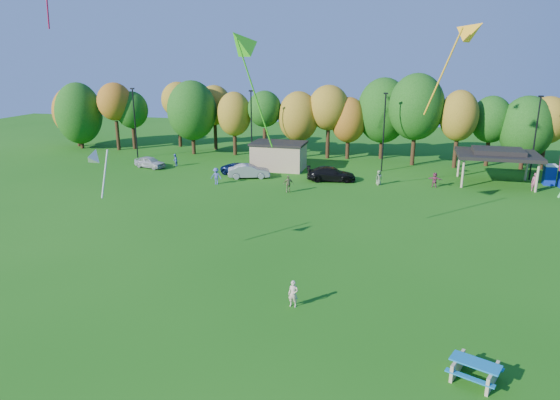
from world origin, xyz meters
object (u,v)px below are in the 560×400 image
(car_b, at_px, (249,171))
(car_c, at_px, (241,169))
(picnic_table, at_px, (475,370))
(car_a, at_px, (150,162))
(car_d, at_px, (331,174))
(kite_flyer, at_px, (293,294))

(car_b, height_order, car_c, car_b)
(car_b, relative_size, car_c, 1.00)
(picnic_table, relative_size, car_c, 0.54)
(car_a, relative_size, car_d, 0.77)
(kite_flyer, relative_size, car_a, 0.37)
(car_a, bearing_deg, car_c, -77.82)
(picnic_table, relative_size, kite_flyer, 1.65)
(car_b, bearing_deg, kite_flyer, -176.61)
(kite_flyer, distance_m, car_b, 29.76)
(car_a, xyz_separation_m, car_d, (22.27, -0.92, 0.07))
(car_c, distance_m, car_d, 10.41)
(car_d, bearing_deg, car_b, 85.44)
(car_a, relative_size, car_c, 0.88)
(car_c, bearing_deg, picnic_table, -136.03)
(car_c, bearing_deg, car_d, -80.96)
(picnic_table, xyz_separation_m, car_c, (-21.74, 33.01, 0.13))
(car_a, xyz_separation_m, car_c, (11.86, -0.63, -0.05))
(picnic_table, relative_size, car_d, 0.47)
(kite_flyer, height_order, car_c, kite_flyer)
(picnic_table, height_order, kite_flyer, kite_flyer)
(car_a, bearing_deg, picnic_table, -119.80)
(picnic_table, relative_size, car_b, 0.54)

